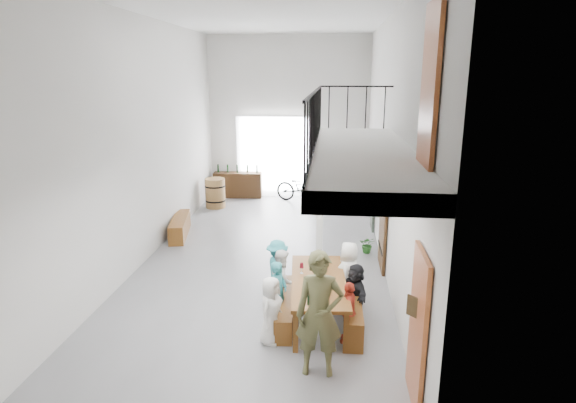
# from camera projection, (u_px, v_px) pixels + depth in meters

# --- Properties ---
(floor) EXTENTS (12.00, 12.00, 0.00)m
(floor) POSITION_uv_depth(u_px,v_px,m) (265.00, 258.00, 11.43)
(floor) COLOR slate
(floor) RESTS_ON ground
(room_walls) EXTENTS (12.00, 12.00, 12.00)m
(room_walls) POSITION_uv_depth(u_px,v_px,m) (263.00, 106.00, 10.51)
(room_walls) COLOR silver
(room_walls) RESTS_ON ground
(gateway_portal) EXTENTS (2.80, 0.08, 2.80)m
(gateway_portal) POSITION_uv_depth(u_px,v_px,m) (277.00, 157.00, 16.81)
(gateway_portal) COLOR white
(gateway_portal) RESTS_ON ground
(right_wall_decor) EXTENTS (0.07, 8.28, 5.07)m
(right_wall_decor) POSITION_uv_depth(u_px,v_px,m) (393.00, 212.00, 8.94)
(right_wall_decor) COLOR #9E4D2A
(right_wall_decor) RESTS_ON ground
(balcony) EXTENTS (1.52, 5.62, 4.00)m
(balcony) POSITION_uv_depth(u_px,v_px,m) (360.00, 158.00, 7.47)
(balcony) COLOR white
(balcony) RESTS_ON ground
(tasting_table) EXTENTS (1.10, 2.34, 0.79)m
(tasting_table) POSITION_uv_depth(u_px,v_px,m) (319.00, 284.00, 8.33)
(tasting_table) COLOR brown
(tasting_table) RESTS_ON ground
(bench_inner) EXTENTS (0.41, 1.86, 0.42)m
(bench_inner) POSITION_uv_depth(u_px,v_px,m) (285.00, 307.00, 8.55)
(bench_inner) COLOR brown
(bench_inner) RESTS_ON ground
(bench_wall) EXTENTS (0.30, 2.18, 0.50)m
(bench_wall) POSITION_uv_depth(u_px,v_px,m) (352.00, 307.00, 8.48)
(bench_wall) COLOR brown
(bench_wall) RESTS_ON ground
(tableware) EXTENTS (0.56, 1.23, 0.35)m
(tableware) POSITION_uv_depth(u_px,v_px,m) (320.00, 273.00, 8.20)
(tableware) COLOR black
(tableware) RESTS_ON tasting_table
(side_bench) EXTENTS (0.70, 1.79, 0.49)m
(side_bench) POSITION_uv_depth(u_px,v_px,m) (180.00, 227.00, 12.92)
(side_bench) COLOR brown
(side_bench) RESTS_ON ground
(oak_barrel) EXTENTS (0.65, 0.65, 0.96)m
(oak_barrel) POSITION_uv_depth(u_px,v_px,m) (215.00, 193.00, 15.58)
(oak_barrel) COLOR brown
(oak_barrel) RESTS_ON ground
(serving_counter) EXTENTS (1.69, 0.56, 0.88)m
(serving_counter) POSITION_uv_depth(u_px,v_px,m) (238.00, 185.00, 16.91)
(serving_counter) COLOR #3C2510
(serving_counter) RESTS_ON ground
(counter_bottles) EXTENTS (1.43, 0.13, 0.28)m
(counter_bottles) POSITION_uv_depth(u_px,v_px,m) (237.00, 169.00, 16.77)
(counter_bottles) COLOR black
(counter_bottles) RESTS_ON serving_counter
(guest_left_a) EXTENTS (0.52, 0.64, 1.13)m
(guest_left_a) POSITION_uv_depth(u_px,v_px,m) (271.00, 310.00, 7.71)
(guest_left_a) COLOR white
(guest_left_a) RESTS_ON ground
(guest_left_b) EXTENTS (0.38, 0.48, 1.15)m
(guest_left_b) POSITION_uv_depth(u_px,v_px,m) (279.00, 293.00, 8.29)
(guest_left_b) COLOR teal
(guest_left_b) RESTS_ON ground
(guest_left_c) EXTENTS (0.48, 0.59, 1.16)m
(guest_left_c) POSITION_uv_depth(u_px,v_px,m) (282.00, 280.00, 8.81)
(guest_left_c) COLOR white
(guest_left_c) RESTS_ON ground
(guest_left_d) EXTENTS (0.67, 0.86, 1.17)m
(guest_left_d) POSITION_uv_depth(u_px,v_px,m) (277.00, 269.00, 9.28)
(guest_left_d) COLOR teal
(guest_left_d) RESTS_ON ground
(guest_right_a) EXTENTS (0.32, 0.63, 1.04)m
(guest_right_a) POSITION_uv_depth(u_px,v_px,m) (349.00, 312.00, 7.75)
(guest_right_a) COLOR #B32E1E
(guest_right_a) RESTS_ON ground
(guest_right_b) EXTENTS (0.68, 1.01, 1.05)m
(guest_right_b) POSITION_uv_depth(u_px,v_px,m) (355.00, 292.00, 8.44)
(guest_right_b) COLOR black
(guest_right_b) RESTS_ON ground
(guest_right_c) EXTENTS (0.56, 0.70, 1.26)m
(guest_right_c) POSITION_uv_depth(u_px,v_px,m) (349.00, 275.00, 8.92)
(guest_right_c) COLOR white
(guest_right_c) RESTS_ON ground
(host_standing) EXTENTS (0.69, 0.46, 1.87)m
(host_standing) POSITION_uv_depth(u_px,v_px,m) (319.00, 314.00, 6.82)
(host_standing) COLOR #494929
(host_standing) RESTS_ON ground
(potted_plant) EXTENTS (0.43, 0.39, 0.42)m
(potted_plant) POSITION_uv_depth(u_px,v_px,m) (368.00, 245.00, 11.68)
(potted_plant) COLOR #184814
(potted_plant) RESTS_ON ground
(bicycle_near) EXTENTS (2.04, 1.26, 1.01)m
(bicycle_near) POSITION_uv_depth(u_px,v_px,m) (303.00, 188.00, 16.20)
(bicycle_near) COLOR black
(bicycle_near) RESTS_ON ground
(bicycle_far) EXTENTS (1.92, 0.94, 1.11)m
(bicycle_far) POSITION_uv_depth(u_px,v_px,m) (333.00, 189.00, 15.84)
(bicycle_far) COLOR black
(bicycle_far) RESTS_ON ground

